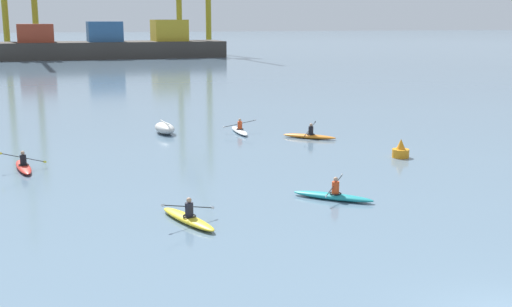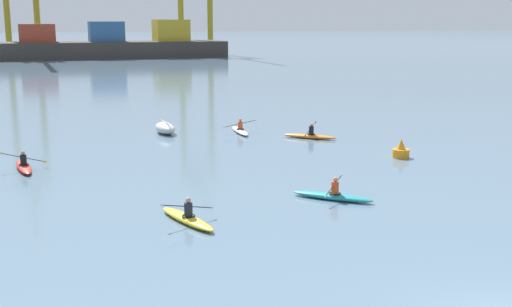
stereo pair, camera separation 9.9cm
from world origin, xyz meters
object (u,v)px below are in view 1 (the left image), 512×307
(kayak_orange, at_px, (309,136))
(kayak_teal, at_px, (333,195))
(container_barge, at_px, (106,45))
(kayak_red, at_px, (23,166))
(kayak_white, at_px, (240,130))
(capsized_dinghy, at_px, (165,128))
(kayak_yellow, at_px, (188,218))
(channel_buoy, at_px, (401,151))

(kayak_orange, bearing_deg, kayak_teal, -108.62)
(kayak_teal, bearing_deg, container_barge, 89.79)
(kayak_red, xyz_separation_m, kayak_teal, (12.16, -9.54, -0.00))
(kayak_white, height_order, kayak_teal, same)
(kayak_red, distance_m, kayak_orange, 16.94)
(capsized_dinghy, xyz_separation_m, kayak_orange, (8.20, -4.52, -0.18))
(capsized_dinghy, distance_m, kayak_yellow, 18.93)
(kayak_orange, distance_m, kayak_teal, 13.81)
(capsized_dinghy, xyz_separation_m, kayak_red, (-8.37, -8.06, -0.18))
(kayak_yellow, distance_m, kayak_red, 12.23)
(container_barge, relative_size, kayak_teal, 15.62)
(channel_buoy, bearing_deg, kayak_red, 170.61)
(capsized_dinghy, distance_m, kayak_red, 11.62)
(capsized_dinghy, bearing_deg, kayak_orange, -28.86)
(capsized_dinghy, relative_size, kayak_orange, 0.91)
(kayak_orange, bearing_deg, kayak_red, -167.93)
(container_barge, distance_m, kayak_teal, 104.88)
(kayak_white, bearing_deg, container_barge, 90.31)
(kayak_yellow, height_order, kayak_red, kayak_red)
(kayak_red, bearing_deg, kayak_yellow, -61.15)
(capsized_dinghy, bearing_deg, kayak_teal, -77.85)
(kayak_yellow, distance_m, kayak_teal, 6.37)
(channel_buoy, bearing_deg, kayak_white, 121.10)
(kayak_white, distance_m, kayak_red, 14.69)
(kayak_white, xyz_separation_m, kayak_yellow, (-7.12, -17.50, -0.00))
(kayak_orange, bearing_deg, kayak_white, 137.53)
(kayak_orange, bearing_deg, capsized_dinghy, 151.14)
(kayak_orange, height_order, kayak_teal, kayak_orange)
(capsized_dinghy, height_order, kayak_yellow, kayak_yellow)
(kayak_yellow, bearing_deg, capsized_dinghy, 82.51)
(container_barge, distance_m, kayak_yellow, 106.25)
(kayak_teal, bearing_deg, kayak_yellow, -169.47)
(channel_buoy, distance_m, kayak_yellow, 15.14)
(kayak_teal, bearing_deg, kayak_white, 86.96)
(kayak_red, height_order, kayak_teal, kayak_red)
(container_barge, relative_size, kayak_yellow, 13.32)
(kayak_yellow, relative_size, kayak_teal, 1.17)
(container_barge, xyz_separation_m, kayak_yellow, (-6.64, -106.02, -2.30))
(container_barge, height_order, kayak_yellow, container_barge)
(kayak_yellow, height_order, kayak_teal, same)
(kayak_white, xyz_separation_m, kayak_orange, (3.54, -3.24, 0.00))
(container_barge, height_order, kayak_orange, container_barge)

